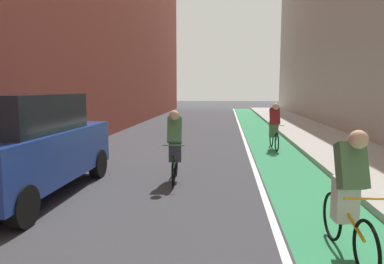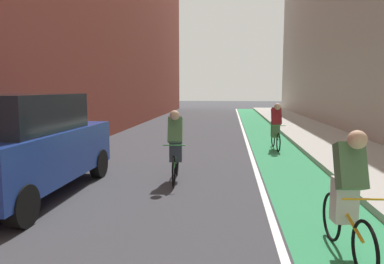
% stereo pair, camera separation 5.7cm
% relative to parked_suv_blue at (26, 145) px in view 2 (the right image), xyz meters
% --- Properties ---
extents(ground_plane, '(94.41, 94.41, 0.00)m').
position_rel_parked_suv_blue_xyz_m(ground_plane, '(2.61, 7.70, -1.01)').
color(ground_plane, '#38383D').
extents(bike_lane_paint, '(1.60, 42.91, 0.00)m').
position_rel_parked_suv_blue_xyz_m(bike_lane_paint, '(5.47, 9.70, -1.01)').
color(bike_lane_paint, '#2D8451').
rests_on(bike_lane_paint, ground).
extents(lane_divider_stripe, '(0.12, 42.91, 0.00)m').
position_rel_parked_suv_blue_xyz_m(lane_divider_stripe, '(4.57, 9.70, -1.01)').
color(lane_divider_stripe, white).
rests_on(lane_divider_stripe, ground).
extents(sidewalk_right, '(2.88, 42.91, 0.14)m').
position_rel_parked_suv_blue_xyz_m(sidewalk_right, '(7.71, 9.70, -0.94)').
color(sidewalk_right, '#A8A59E').
rests_on(sidewalk_right, ground).
extents(parked_suv_blue, '(1.88, 4.25, 1.98)m').
position_rel_parked_suv_blue_xyz_m(parked_suv_blue, '(0.00, 0.00, 0.00)').
color(parked_suv_blue, navy).
rests_on(parked_suv_blue, ground).
extents(cyclist_mid, '(0.48, 1.71, 1.61)m').
position_rel_parked_suv_blue_xyz_m(cyclist_mid, '(5.32, -2.01, -0.17)').
color(cyclist_mid, black).
rests_on(cyclist_mid, ground).
extents(cyclist_trailing, '(0.48, 1.72, 1.61)m').
position_rel_parked_suv_blue_xyz_m(cyclist_trailing, '(2.67, 1.51, -0.17)').
color(cyclist_trailing, black).
rests_on(cyclist_trailing, ground).
extents(cyclist_far, '(0.48, 1.68, 1.60)m').
position_rel_parked_suv_blue_xyz_m(cyclist_far, '(5.47, 6.10, -0.21)').
color(cyclist_far, black).
rests_on(cyclist_far, ground).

